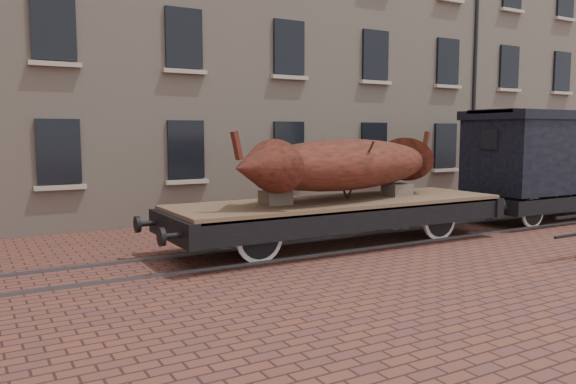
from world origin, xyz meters
TOP-DOWN VIEW (x-y plane):
  - ground at (0.00, 0.00)m, footprint 90.00×90.00m
  - warehouse_cream at (3.00, 9.99)m, footprint 40.00×10.19m
  - rail_track at (0.00, 0.00)m, footprint 30.00×1.52m
  - flatcar_wagon at (-0.47, -0.00)m, footprint 9.32×2.53m
  - iron_boat at (-0.27, -0.00)m, footprint 6.87×3.25m
  - goods_van at (7.43, 0.00)m, footprint 6.46×2.36m

SIDE VIEW (x-z plane):
  - ground at x=0.00m, z-range 0.00..0.00m
  - rail_track at x=0.00m, z-range 0.00..0.06m
  - flatcar_wagon at x=-0.47m, z-range 0.17..1.58m
  - iron_boat at x=-0.27m, z-range 1.12..2.76m
  - goods_van at x=7.43m, z-range 0.42..3.77m
  - warehouse_cream at x=3.00m, z-range 0.00..14.00m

